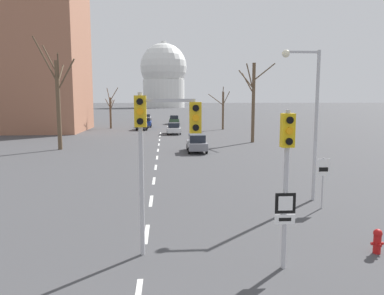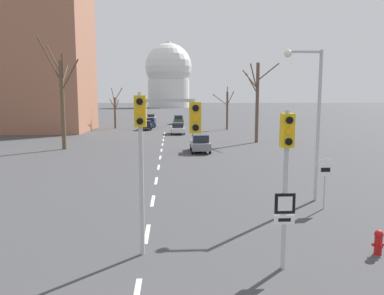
# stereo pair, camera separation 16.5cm
# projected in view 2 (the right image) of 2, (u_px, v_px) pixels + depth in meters

# --- Properties ---
(lane_stripe_1) EXTENTS (0.16, 2.00, 0.01)m
(lane_stripe_1) POSITION_uv_depth(u_px,v_px,m) (147.00, 234.00, 13.87)
(lane_stripe_1) COLOR silver
(lane_stripe_1) RESTS_ON ground_plane
(lane_stripe_2) EXTENTS (0.16, 2.00, 0.01)m
(lane_stripe_2) POSITION_uv_depth(u_px,v_px,m) (153.00, 201.00, 18.32)
(lane_stripe_2) COLOR silver
(lane_stripe_2) RESTS_ON ground_plane
(lane_stripe_3) EXTENTS (0.16, 2.00, 0.01)m
(lane_stripe_3) POSITION_uv_depth(u_px,v_px,m) (156.00, 181.00, 22.78)
(lane_stripe_3) COLOR silver
(lane_stripe_3) RESTS_ON ground_plane
(lane_stripe_4) EXTENTS (0.16, 2.00, 0.01)m
(lane_stripe_4) POSITION_uv_depth(u_px,v_px,m) (159.00, 167.00, 27.23)
(lane_stripe_4) COLOR silver
(lane_stripe_4) RESTS_ON ground_plane
(lane_stripe_5) EXTENTS (0.16, 2.00, 0.01)m
(lane_stripe_5) POSITION_uv_depth(u_px,v_px,m) (160.00, 157.00, 31.68)
(lane_stripe_5) COLOR silver
(lane_stripe_5) RESTS_ON ground_plane
(lane_stripe_6) EXTENTS (0.16, 2.00, 0.01)m
(lane_stripe_6) POSITION_uv_depth(u_px,v_px,m) (162.00, 150.00, 36.14)
(lane_stripe_6) COLOR silver
(lane_stripe_6) RESTS_ON ground_plane
(lane_stripe_7) EXTENTS (0.16, 2.00, 0.01)m
(lane_stripe_7) POSITION_uv_depth(u_px,v_px,m) (162.00, 144.00, 40.59)
(lane_stripe_7) COLOR silver
(lane_stripe_7) RESTS_ON ground_plane
(lane_stripe_8) EXTENTS (0.16, 2.00, 0.01)m
(lane_stripe_8) POSITION_uv_depth(u_px,v_px,m) (163.00, 140.00, 45.05)
(lane_stripe_8) COLOR silver
(lane_stripe_8) RESTS_ON ground_plane
(lane_stripe_9) EXTENTS (0.16, 2.00, 0.01)m
(lane_stripe_9) POSITION_uv_depth(u_px,v_px,m) (164.00, 136.00, 49.50)
(lane_stripe_9) COLOR silver
(lane_stripe_9) RESTS_ON ground_plane
(lane_stripe_10) EXTENTS (0.16, 2.00, 0.01)m
(lane_stripe_10) POSITION_uv_depth(u_px,v_px,m) (164.00, 133.00, 53.95)
(lane_stripe_10) COLOR silver
(lane_stripe_10) RESTS_ON ground_plane
(traffic_signal_near_right) EXTENTS (0.36, 0.34, 4.67)m
(traffic_signal_near_right) POSITION_uv_depth(u_px,v_px,m) (286.00, 159.00, 10.62)
(traffic_signal_near_right) COLOR #B2B2B7
(traffic_signal_near_right) RESTS_ON ground_plane
(traffic_signal_centre_tall) EXTENTS (2.05, 0.34, 5.17)m
(traffic_signal_centre_tall) POSITION_uv_depth(u_px,v_px,m) (159.00, 133.00, 11.56)
(traffic_signal_centre_tall) COLOR #B2B2B7
(traffic_signal_centre_tall) RESTS_ON ground_plane
(route_sign_post) EXTENTS (0.60, 0.08, 2.34)m
(route_sign_post) POSITION_uv_depth(u_px,v_px,m) (284.00, 217.00, 10.78)
(route_sign_post) COLOR #B2B2B7
(route_sign_post) RESTS_ON ground_plane
(speed_limit_sign) EXTENTS (0.60, 0.08, 2.34)m
(speed_limit_sign) POSITION_uv_depth(u_px,v_px,m) (325.00, 175.00, 16.76)
(speed_limit_sign) COLOR #B2B2B7
(speed_limit_sign) RESTS_ON ground_plane
(fire_hydrant) EXTENTS (0.40, 0.34, 0.81)m
(fire_hydrant) POSITION_uv_depth(u_px,v_px,m) (378.00, 241.00, 11.98)
(fire_hydrant) COLOR #B21414
(fire_hydrant) RESTS_ON ground_plane
(street_lamp_right) EXTENTS (1.86, 0.36, 7.23)m
(street_lamp_right) POSITION_uv_depth(u_px,v_px,m) (312.00, 109.00, 17.79)
(street_lamp_right) COLOR #B2B2B7
(street_lamp_right) RESTS_ON ground_plane
(sedan_near_left) EXTENTS (1.76, 4.06, 1.49)m
(sedan_near_left) POSITION_uv_depth(u_px,v_px,m) (146.00, 125.00, 59.31)
(sedan_near_left) COLOR black
(sedan_near_left) RESTS_ON ground_plane
(sedan_near_right) EXTENTS (1.91, 4.26, 1.59)m
(sedan_near_right) POSITION_uv_depth(u_px,v_px,m) (178.00, 128.00, 52.41)
(sedan_near_right) COLOR silver
(sedan_near_right) RESTS_ON ground_plane
(sedan_mid_centre) EXTENTS (1.92, 3.87, 1.72)m
(sedan_mid_centre) POSITION_uv_depth(u_px,v_px,m) (178.00, 120.00, 72.58)
(sedan_mid_centre) COLOR #2D4C33
(sedan_mid_centre) RESTS_ON ground_plane
(sedan_far_left) EXTENTS (1.77, 4.01, 1.65)m
(sedan_far_left) POSITION_uv_depth(u_px,v_px,m) (200.00, 143.00, 34.88)
(sedan_far_left) COLOR slate
(sedan_far_left) RESTS_ON ground_plane
(sedan_far_right) EXTENTS (1.83, 4.25, 1.55)m
(sedan_far_right) POSITION_uv_depth(u_px,v_px,m) (151.00, 118.00, 81.63)
(sedan_far_right) COLOR #B7B7BC
(sedan_far_right) RESTS_ON ground_plane
(sedan_distant_centre) EXTENTS (1.77, 3.81, 1.62)m
(sedan_distant_centre) POSITION_uv_depth(u_px,v_px,m) (151.00, 122.00, 65.04)
(sedan_distant_centre) COLOR navy
(sedan_distant_centre) RESTS_ON ground_plane
(bare_tree_left_near) EXTENTS (2.29, 3.10, 6.75)m
(bare_tree_left_near) POSITION_uv_depth(u_px,v_px,m) (115.00, 110.00, 61.95)
(bare_tree_left_near) COLOR brown
(bare_tree_left_near) RESTS_ON ground_plane
(bare_tree_right_near) EXTENTS (3.73, 3.22, 8.89)m
(bare_tree_right_near) POSITION_uv_depth(u_px,v_px,m) (257.00, 100.00, 41.93)
(bare_tree_right_near) COLOR brown
(bare_tree_right_near) RESTS_ON ground_plane
(bare_tree_left_far) EXTENTS (4.09, 5.49, 10.75)m
(bare_tree_left_far) POSITION_uv_depth(u_px,v_px,m) (62.00, 97.00, 36.16)
(bare_tree_left_far) COLOR brown
(bare_tree_left_far) RESTS_ON ground_plane
(bare_tree_right_far) EXTENTS (3.36, 3.06, 6.80)m
(bare_tree_right_far) POSITION_uv_depth(u_px,v_px,m) (227.00, 109.00, 59.71)
(bare_tree_right_far) COLOR brown
(bare_tree_right_far) RESTS_ON ground_plane
(capitol_dome) EXTENTS (24.82, 24.82, 35.06)m
(capitol_dome) POSITION_uv_depth(u_px,v_px,m) (169.00, 76.00, 201.39)
(capitol_dome) COLOR silver
(capitol_dome) RESTS_ON ground_plane
(apartment_block_left) EXTENTS (18.00, 14.00, 25.13)m
(apartment_block_left) POSITION_uv_depth(u_px,v_px,m) (26.00, 47.00, 56.04)
(apartment_block_left) COLOR #9E664C
(apartment_block_left) RESTS_ON ground_plane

